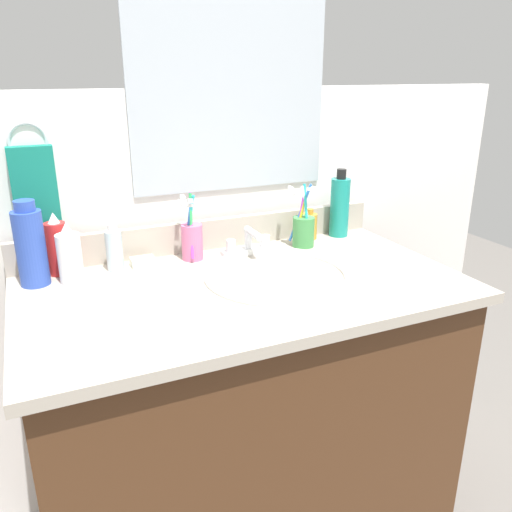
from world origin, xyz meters
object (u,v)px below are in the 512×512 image
(hand_towel, at_px, (35,189))
(faucet, at_px, (249,245))
(cup_green, at_px, (303,229))
(bottle_shampoo_blue, at_px, (31,246))
(bottle_oil_amber, at_px, (309,226))
(soap_bar, at_px, (143,262))
(bottle_mouthwash_teal, at_px, (340,206))
(cup_pink, at_px, (192,239))
(bottle_lotion_white, at_px, (70,256))
(bottle_gel_clear, at_px, (114,249))
(bottle_spray_red, at_px, (57,247))

(hand_towel, distance_m, faucet, 0.60)
(hand_towel, xyz_separation_m, cup_green, (0.73, -0.12, -0.17))
(bottle_shampoo_blue, bearing_deg, bottle_oil_amber, 3.57)
(soap_bar, bearing_deg, bottle_mouthwash_teal, 1.85)
(faucet, xyz_separation_m, cup_pink, (-0.17, 0.02, 0.03))
(faucet, bearing_deg, bottle_lotion_white, -178.46)
(faucet, relative_size, soap_bar, 2.50)
(cup_green, bearing_deg, bottle_mouthwash_teal, 17.48)
(bottle_gel_clear, relative_size, cup_pink, 0.67)
(cup_pink, relative_size, cup_green, 0.98)
(hand_towel, xyz_separation_m, bottle_oil_amber, (0.79, -0.06, -0.18))
(bottle_spray_red, bearing_deg, bottle_lotion_white, -71.41)
(cup_green, bearing_deg, bottle_shampoo_blue, 179.27)
(hand_towel, relative_size, cup_green, 1.12)
(bottle_shampoo_blue, bearing_deg, bottle_gel_clear, 5.53)
(bottle_mouthwash_teal, relative_size, soap_bar, 3.40)
(bottle_mouthwash_teal, bearing_deg, cup_pink, -177.30)
(soap_bar, bearing_deg, bottle_gel_clear, -179.96)
(bottle_lotion_white, height_order, soap_bar, bottle_lotion_white)
(faucet, xyz_separation_m, soap_bar, (-0.31, 0.03, -0.02))
(bottle_oil_amber, height_order, cup_pink, cup_pink)
(bottle_spray_red, relative_size, bottle_mouthwash_teal, 0.77)
(faucet, xyz_separation_m, bottle_spray_red, (-0.52, 0.06, 0.05))
(bottle_oil_amber, bearing_deg, bottle_mouthwash_teal, -5.84)
(bottle_shampoo_blue, bearing_deg, soap_bar, 4.08)
(cup_green, bearing_deg, soap_bar, 176.55)
(faucet, height_order, cup_pink, cup_pink)
(bottle_shampoo_blue, relative_size, bottle_spray_red, 1.29)
(bottle_shampoo_blue, xyz_separation_m, cup_pink, (0.42, 0.02, -0.04))
(faucet, bearing_deg, bottle_mouthwash_teal, 8.03)
(hand_towel, height_order, bottle_gel_clear, hand_towel)
(cup_pink, xyz_separation_m, soap_bar, (-0.14, 0.00, -0.05))
(faucet, height_order, cup_green, cup_green)
(soap_bar, bearing_deg, faucet, -4.98)
(bottle_spray_red, bearing_deg, soap_bar, -8.33)
(bottle_shampoo_blue, bearing_deg, cup_green, -0.73)
(hand_towel, distance_m, bottle_lotion_white, 0.21)
(hand_towel, relative_size, bottle_spray_red, 1.31)
(faucet, relative_size, cup_pink, 0.83)
(faucet, bearing_deg, bottle_shampoo_blue, 179.29)
(hand_towel, xyz_separation_m, cup_pink, (0.39, -0.09, -0.16))
(hand_towel, height_order, bottle_mouthwash_teal, hand_towel)
(faucet, bearing_deg, soap_bar, 175.02)
(bottle_shampoo_blue, distance_m, bottle_spray_red, 0.08)
(bottle_gel_clear, bearing_deg, cup_green, -3.00)
(bottle_spray_red, xyz_separation_m, cup_pink, (0.35, -0.03, -0.01))
(bottle_shampoo_blue, height_order, bottle_lotion_white, bottle_shampoo_blue)
(bottle_oil_amber, xyz_separation_m, bottle_mouthwash_teal, (0.10, -0.01, 0.06))
(cup_pink, bearing_deg, soap_bar, 178.83)
(hand_towel, relative_size, bottle_oil_amber, 2.25)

